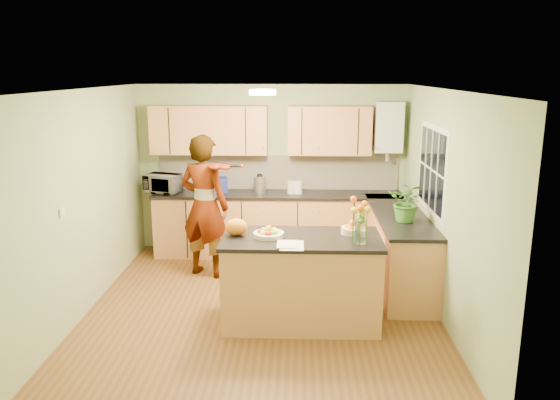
{
  "coord_description": "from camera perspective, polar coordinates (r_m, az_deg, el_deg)",
  "views": [
    {
      "loc": [
        0.4,
        -5.86,
        2.7
      ],
      "look_at": [
        0.19,
        0.5,
        1.18
      ],
      "focal_mm": 35.0,
      "sensor_mm": 36.0,
      "label": 1
    }
  ],
  "objects": [
    {
      "name": "ceiling_lamp",
      "position": [
        6.18,
        -1.84,
        11.2
      ],
      "size": [
        0.3,
        0.3,
        0.07
      ],
      "color": "#FFEABF",
      "rests_on": "ceiling"
    },
    {
      "name": "window_right",
      "position": [
        6.75,
        15.55,
        3.12
      ],
      "size": [
        0.01,
        1.3,
        1.05
      ],
      "color": "white",
      "rests_on": "wall_right"
    },
    {
      "name": "wall_back",
      "position": [
        8.25,
        -0.9,
        3.29
      ],
      "size": [
        4.0,
        0.02,
        2.5
      ],
      "primitive_type": "cube",
      "color": "#96AA79",
      "rests_on": "floor"
    },
    {
      "name": "peninsula_island",
      "position": [
        5.97,
        2.22,
        -8.33
      ],
      "size": [
        1.69,
        0.87,
        0.97
      ],
      "color": "#BD834B",
      "rests_on": "floor"
    },
    {
      "name": "orange_bag",
      "position": [
        5.87,
        -4.59,
        -2.82
      ],
      "size": [
        0.29,
        0.26,
        0.18
      ],
      "primitive_type": "ellipsoid",
      "rotation": [
        0.0,
        0.0,
        -0.25
      ],
      "color": "orange",
      "rests_on": "peninsula_island"
    },
    {
      "name": "floor",
      "position": [
        6.46,
        -1.85,
        -11.28
      ],
      "size": [
        4.5,
        4.5,
        0.0
      ],
      "primitive_type": "plane",
      "color": "brown",
      "rests_on": "ground"
    },
    {
      "name": "orange_bowl",
      "position": [
        5.97,
        7.55,
        -2.94
      ],
      "size": [
        0.24,
        0.24,
        0.14
      ],
      "color": "beige",
      "rests_on": "peninsula_island"
    },
    {
      "name": "right_counter",
      "position": [
        7.19,
        12.28,
        -4.97
      ],
      "size": [
        0.62,
        2.24,
        0.94
      ],
      "color": "#BD834B",
      "rests_on": "floor"
    },
    {
      "name": "kettle",
      "position": [
        8.02,
        -2.13,
        1.73
      ],
      "size": [
        0.18,
        0.18,
        0.33
      ],
      "rotation": [
        0.0,
        0.0,
        0.31
      ],
      "color": "silver",
      "rests_on": "back_counter"
    },
    {
      "name": "wall_front",
      "position": [
        3.91,
        -4.16,
        -8.37
      ],
      "size": [
        4.0,
        0.02,
        2.5
      ],
      "primitive_type": "cube",
      "color": "#96AA79",
      "rests_on": "floor"
    },
    {
      "name": "potted_plant",
      "position": [
        6.62,
        13.18,
        -0.2
      ],
      "size": [
        0.55,
        0.52,
        0.48
      ],
      "primitive_type": "imported",
      "rotation": [
        0.0,
        0.0,
        -0.41
      ],
      "color": "#3D7B29",
      "rests_on": "right_counter"
    },
    {
      "name": "jar_cream",
      "position": [
        7.98,
        1.21,
        1.35
      ],
      "size": [
        0.14,
        0.14,
        0.18
      ],
      "primitive_type": "cylinder",
      "rotation": [
        0.0,
        0.0,
        0.23
      ],
      "color": "beige",
      "rests_on": "back_counter"
    },
    {
      "name": "flower_vase",
      "position": [
        5.58,
        8.47,
        -1.14
      ],
      "size": [
        0.28,
        0.28,
        0.51
      ],
      "rotation": [
        0.0,
        0.0,
        -0.22
      ],
      "color": "silver",
      "rests_on": "peninsula_island"
    },
    {
      "name": "fruit_dish",
      "position": [
        5.8,
        -1.2,
        -3.42
      ],
      "size": [
        0.33,
        0.33,
        0.11
      ],
      "color": "beige",
      "rests_on": "peninsula_island"
    },
    {
      "name": "upper_cabinets",
      "position": [
        8.0,
        -2.24,
        7.31
      ],
      "size": [
        3.2,
        0.34,
        0.7
      ],
      "color": "#BD834B",
      "rests_on": "wall_back"
    },
    {
      "name": "ceiling",
      "position": [
        5.87,
        -2.04,
        11.47
      ],
      "size": [
        4.0,
        4.5,
        0.02
      ],
      "primitive_type": "cube",
      "color": "silver",
      "rests_on": "wall_back"
    },
    {
      "name": "blue_box",
      "position": [
        8.09,
        -6.52,
        1.58
      ],
      "size": [
        0.31,
        0.25,
        0.22
      ],
      "primitive_type": "cube",
      "rotation": [
        0.0,
        0.0,
        0.2
      ],
      "color": "navy",
      "rests_on": "back_counter"
    },
    {
      "name": "violinist",
      "position": [
        7.26,
        -7.88,
        -0.64
      ],
      "size": [
        0.82,
        0.69,
        1.9
      ],
      "primitive_type": "imported",
      "rotation": [
        0.0,
        0.0,
        2.75
      ],
      "color": "tan",
      "rests_on": "floor"
    },
    {
      "name": "jar_white",
      "position": [
        7.96,
        1.92,
        1.32
      ],
      "size": [
        0.15,
        0.15,
        0.18
      ],
      "primitive_type": "cylinder",
      "rotation": [
        0.0,
        0.0,
        -0.29
      ],
      "color": "white",
      "rests_on": "back_counter"
    },
    {
      "name": "wall_right",
      "position": [
        6.24,
        16.71,
        -0.58
      ],
      "size": [
        0.02,
        4.5,
        2.5
      ],
      "primitive_type": "cube",
      "color": "#96AA79",
      "rests_on": "floor"
    },
    {
      "name": "splashback",
      "position": [
        8.24,
        -0.2,
        2.93
      ],
      "size": [
        3.6,
        0.02,
        0.52
      ],
      "primitive_type": "cube",
      "color": "silver",
      "rests_on": "back_counter"
    },
    {
      "name": "papers",
      "position": [
        5.52,
        1.23,
        -4.75
      ],
      "size": [
        0.24,
        0.33,
        0.01
      ],
      "primitive_type": "cube",
      "color": "white",
      "rests_on": "peninsula_island"
    },
    {
      "name": "boiler",
      "position": [
        8.09,
        11.25,
        7.47
      ],
      "size": [
        0.4,
        0.3,
        0.86
      ],
      "color": "white",
      "rests_on": "wall_back"
    },
    {
      "name": "wall_left",
      "position": [
        6.49,
        -19.83,
        -0.28
      ],
      "size": [
        0.02,
        4.5,
        2.5
      ],
      "primitive_type": "cube",
      "color": "#96AA79",
      "rests_on": "floor"
    },
    {
      "name": "violin",
      "position": [
        6.9,
        -6.7,
        3.51
      ],
      "size": [
        0.62,
        0.54,
        0.16
      ],
      "primitive_type": null,
      "rotation": [
        0.17,
        0.0,
        -0.61
      ],
      "color": "#571505",
      "rests_on": "violinist"
    },
    {
      "name": "microwave",
      "position": [
        8.2,
        -12.16,
        1.7
      ],
      "size": [
        0.57,
        0.46,
        0.27
      ],
      "primitive_type": "imported",
      "rotation": [
        0.0,
        0.0,
        -0.3
      ],
      "color": "white",
      "rests_on": "back_counter"
    },
    {
      "name": "back_counter",
      "position": [
        8.12,
        -0.28,
        -2.5
      ],
      "size": [
        3.64,
        0.62,
        0.94
      ],
      "color": "#BD834B",
      "rests_on": "floor"
    },
    {
      "name": "light_switch",
      "position": [
        5.94,
        -21.83,
        -1.18
      ],
      "size": [
        0.02,
        0.09,
        0.09
      ],
      "primitive_type": "cube",
      "color": "white",
      "rests_on": "wall_left"
    }
  ]
}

